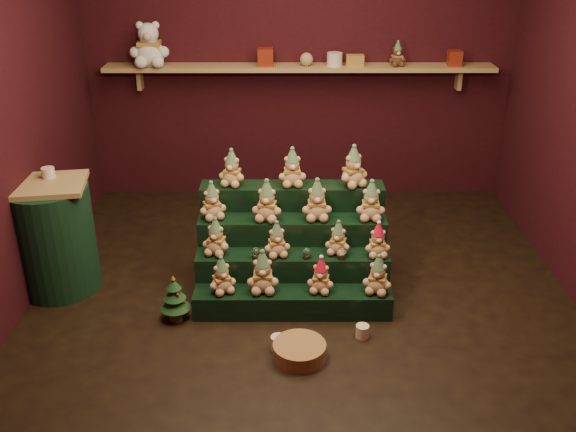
{
  "coord_description": "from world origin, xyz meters",
  "views": [
    {
      "loc": [
        -0.11,
        -4.05,
        2.6
      ],
      "look_at": [
        -0.11,
        0.25,
        0.55
      ],
      "focal_mm": 40.0,
      "sensor_mm": 36.0,
      "label": 1
    }
  ],
  "objects_px": {
    "snow_globe_b": "(307,253)",
    "snow_globe_c": "(342,253)",
    "mug_left": "(278,343)",
    "mug_right": "(362,331)",
    "brown_bear": "(397,54)",
    "mini_christmas_tree": "(175,298)",
    "snow_globe_a": "(256,253)",
    "side_table": "(54,237)",
    "white_bear": "(149,38)",
    "riser_tier_front": "(293,302)",
    "wicker_basket": "(299,351)"
  },
  "relations": [
    {
      "from": "riser_tier_front",
      "to": "snow_globe_a",
      "type": "distance_m",
      "value": 0.44
    },
    {
      "from": "snow_globe_a",
      "to": "mug_right",
      "type": "relative_size",
      "value": 0.94
    },
    {
      "from": "snow_globe_c",
      "to": "mug_left",
      "type": "distance_m",
      "value": 0.82
    },
    {
      "from": "riser_tier_front",
      "to": "brown_bear",
      "type": "distance_m",
      "value": 2.63
    },
    {
      "from": "mini_christmas_tree",
      "to": "wicker_basket",
      "type": "xyz_separation_m",
      "value": [
        0.86,
        -0.44,
        -0.12
      ]
    },
    {
      "from": "snow_globe_a",
      "to": "side_table",
      "type": "height_order",
      "value": "side_table"
    },
    {
      "from": "white_bear",
      "to": "brown_bear",
      "type": "distance_m",
      "value": 2.25
    },
    {
      "from": "wicker_basket",
      "to": "brown_bear",
      "type": "distance_m",
      "value": 3.05
    },
    {
      "from": "mug_left",
      "to": "snow_globe_b",
      "type": "bearing_deg",
      "value": 71.36
    },
    {
      "from": "side_table",
      "to": "brown_bear",
      "type": "distance_m",
      "value": 3.36
    },
    {
      "from": "snow_globe_b",
      "to": "snow_globe_c",
      "type": "distance_m",
      "value": 0.25
    },
    {
      "from": "mini_christmas_tree",
      "to": "mug_right",
      "type": "bearing_deg",
      "value": -9.37
    },
    {
      "from": "snow_globe_b",
      "to": "mini_christmas_tree",
      "type": "distance_m",
      "value": 0.98
    },
    {
      "from": "mini_christmas_tree",
      "to": "white_bear",
      "type": "relative_size",
      "value": 0.71
    },
    {
      "from": "riser_tier_front",
      "to": "brown_bear",
      "type": "relative_size",
      "value": 6.37
    },
    {
      "from": "riser_tier_front",
      "to": "snow_globe_b",
      "type": "bearing_deg",
      "value": 57.89
    },
    {
      "from": "snow_globe_b",
      "to": "wicker_basket",
      "type": "height_order",
      "value": "snow_globe_b"
    },
    {
      "from": "wicker_basket",
      "to": "white_bear",
      "type": "xyz_separation_m",
      "value": [
        -1.33,
        2.56,
        1.52
      ]
    },
    {
      "from": "riser_tier_front",
      "to": "side_table",
      "type": "distance_m",
      "value": 1.84
    },
    {
      "from": "mug_left",
      "to": "mug_right",
      "type": "xyz_separation_m",
      "value": [
        0.56,
        0.14,
        -0.01
      ]
    },
    {
      "from": "side_table",
      "to": "snow_globe_a",
      "type": "bearing_deg",
      "value": -16.45
    },
    {
      "from": "snow_globe_a",
      "to": "brown_bear",
      "type": "height_order",
      "value": "brown_bear"
    },
    {
      "from": "mini_christmas_tree",
      "to": "white_bear",
      "type": "xyz_separation_m",
      "value": [
        -0.47,
        2.12,
        1.4
      ]
    },
    {
      "from": "mug_left",
      "to": "white_bear",
      "type": "distance_m",
      "value": 3.13
    },
    {
      "from": "mug_right",
      "to": "white_bear",
      "type": "distance_m",
      "value": 3.29
    },
    {
      "from": "snow_globe_c",
      "to": "side_table",
      "type": "relative_size",
      "value": 0.11
    },
    {
      "from": "mug_right",
      "to": "brown_bear",
      "type": "relative_size",
      "value": 0.41
    },
    {
      "from": "snow_globe_c",
      "to": "riser_tier_front",
      "type": "bearing_deg",
      "value": -155.49
    },
    {
      "from": "riser_tier_front",
      "to": "mug_left",
      "type": "relative_size",
      "value": 13.89
    },
    {
      "from": "snow_globe_a",
      "to": "mug_left",
      "type": "xyz_separation_m",
      "value": [
        0.16,
        -0.58,
        -0.35
      ]
    },
    {
      "from": "mini_christmas_tree",
      "to": "brown_bear",
      "type": "xyz_separation_m",
      "value": [
        1.78,
        2.12,
        1.26
      ]
    },
    {
      "from": "side_table",
      "to": "mini_christmas_tree",
      "type": "bearing_deg",
      "value": -33.57
    },
    {
      "from": "snow_globe_b",
      "to": "mug_left",
      "type": "relative_size",
      "value": 0.8
    },
    {
      "from": "side_table",
      "to": "mug_left",
      "type": "height_order",
      "value": "side_table"
    },
    {
      "from": "snow_globe_a",
      "to": "side_table",
      "type": "relative_size",
      "value": 0.1
    },
    {
      "from": "side_table",
      "to": "brown_bear",
      "type": "height_order",
      "value": "brown_bear"
    },
    {
      "from": "brown_bear",
      "to": "wicker_basket",
      "type": "bearing_deg",
      "value": -121.91
    },
    {
      "from": "mug_left",
      "to": "wicker_basket",
      "type": "xyz_separation_m",
      "value": [
        0.14,
        -0.09,
        0.0
      ]
    },
    {
      "from": "riser_tier_front",
      "to": "wicker_basket",
      "type": "bearing_deg",
      "value": -85.51
    },
    {
      "from": "mug_left",
      "to": "brown_bear",
      "type": "height_order",
      "value": "brown_bear"
    },
    {
      "from": "side_table",
      "to": "white_bear",
      "type": "height_order",
      "value": "white_bear"
    },
    {
      "from": "snow_globe_b",
      "to": "snow_globe_c",
      "type": "xyz_separation_m",
      "value": [
        0.25,
        0.0,
        0.01
      ]
    },
    {
      "from": "snow_globe_c",
      "to": "mug_right",
      "type": "xyz_separation_m",
      "value": [
        0.12,
        -0.45,
        -0.36
      ]
    },
    {
      "from": "brown_bear",
      "to": "mug_right",
      "type": "bearing_deg",
      "value": -114.05
    },
    {
      "from": "brown_bear",
      "to": "mini_christmas_tree",
      "type": "bearing_deg",
      "value": -142.13
    },
    {
      "from": "snow_globe_a",
      "to": "white_bear",
      "type": "relative_size",
      "value": 0.17
    },
    {
      "from": "riser_tier_front",
      "to": "side_table",
      "type": "xyz_separation_m",
      "value": [
        -1.77,
        0.37,
        0.33
      ]
    },
    {
      "from": "snow_globe_c",
      "to": "side_table",
      "type": "distance_m",
      "value": 2.13
    },
    {
      "from": "mug_right",
      "to": "brown_bear",
      "type": "distance_m",
      "value": 2.76
    },
    {
      "from": "snow_globe_b",
      "to": "brown_bear",
      "type": "relative_size",
      "value": 0.37
    }
  ]
}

